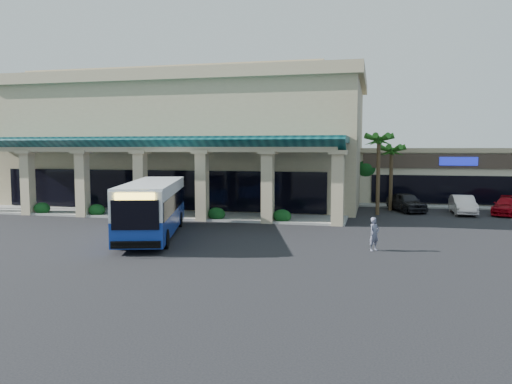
% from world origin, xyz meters
% --- Properties ---
extents(ground, '(110.00, 110.00, 0.00)m').
position_xyz_m(ground, '(0.00, 0.00, 0.00)').
color(ground, black).
extents(main_building, '(30.80, 14.80, 11.35)m').
position_xyz_m(main_building, '(-8.00, 16.00, 5.67)').
color(main_building, tan).
rests_on(main_building, ground).
extents(arcade, '(30.00, 6.20, 5.70)m').
position_xyz_m(arcade, '(-8.00, 6.80, 2.85)').
color(arcade, '#0A383C').
rests_on(arcade, ground).
extents(strip_mall, '(22.50, 12.50, 4.90)m').
position_xyz_m(strip_mall, '(18.00, 24.00, 2.45)').
color(strip_mall, beige).
rests_on(strip_mall, ground).
extents(palm_0, '(2.40, 2.40, 6.60)m').
position_xyz_m(palm_0, '(8.50, 11.00, 3.30)').
color(palm_0, '#226019').
rests_on(palm_0, ground).
extents(palm_1, '(2.40, 2.40, 5.80)m').
position_xyz_m(palm_1, '(9.50, 14.00, 2.90)').
color(palm_1, '#226019').
rests_on(palm_1, ground).
extents(broadleaf_tree, '(2.60, 2.60, 4.81)m').
position_xyz_m(broadleaf_tree, '(7.50, 19.00, 2.41)').
color(broadleaf_tree, '#0D3A12').
rests_on(broadleaf_tree, ground).
extents(transit_bus, '(5.46, 11.11, 3.03)m').
position_xyz_m(transit_bus, '(-3.67, -1.00, 1.51)').
color(transit_bus, '#1435A0').
rests_on(transit_bus, ground).
extents(pedestrian, '(0.67, 0.69, 1.60)m').
position_xyz_m(pedestrian, '(8.29, -2.25, 0.80)').
color(pedestrian, slate).
rests_on(pedestrian, ground).
extents(car_silver, '(3.28, 4.63, 1.47)m').
position_xyz_m(car_silver, '(10.68, 13.50, 0.73)').
color(car_silver, black).
rests_on(car_silver, ground).
extents(car_white, '(1.54, 4.24, 1.39)m').
position_xyz_m(car_white, '(14.66, 12.93, 0.70)').
color(car_white, silver).
rests_on(car_white, ground).
extents(car_red, '(3.27, 4.83, 1.30)m').
position_xyz_m(car_red, '(17.83, 13.31, 0.65)').
color(car_red, maroon).
rests_on(car_red, ground).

